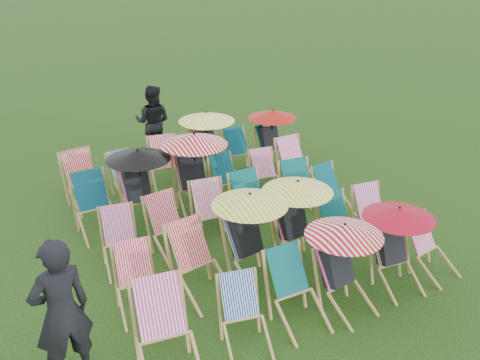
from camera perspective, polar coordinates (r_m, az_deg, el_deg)
name	(u,v)px	position (r m, az deg, el deg)	size (l,w,h in m)	color
ground	(239,236)	(8.92, -0.09, -6.00)	(100.00, 100.00, 0.00)	black
deckchair_0	(167,335)	(6.22, -7.84, -16.07)	(0.76, 1.00, 1.02)	#A9854F
deckchair_1	(245,317)	(6.55, 0.52, -14.41)	(0.68, 0.85, 0.83)	#A9854F
deckchair_2	(298,292)	(6.91, 6.16, -11.76)	(0.63, 0.87, 0.92)	#A9854F
deckchair_3	(345,267)	(7.14, 11.09, -9.06)	(1.02, 1.10, 1.21)	#A9854F
deckchair_4	(397,247)	(7.76, 16.39, -6.85)	(0.99, 1.04, 1.18)	#A9854F
deckchair_5	(432,248)	(8.29, 19.83, -6.88)	(0.67, 0.84, 0.83)	#A9854F
deckchair_6	(138,282)	(7.21, -10.85, -10.67)	(0.65, 0.85, 0.86)	#A9854F
deckchair_7	(200,263)	(7.36, -4.29, -8.84)	(0.80, 1.01, 0.99)	#A9854F
deckchair_8	(252,236)	(7.59, 1.25, -5.98)	(1.09, 1.18, 1.29)	#A9854F
deckchair_9	(298,220)	(8.06, 6.18, -4.31)	(1.06, 1.13, 1.26)	#A9854F
deckchair_10	(339,225)	(8.53, 10.56, -4.70)	(0.64, 0.84, 0.85)	#A9854F
deckchair_11	(376,216)	(8.91, 14.27, -3.74)	(0.64, 0.84, 0.85)	#A9854F
deckchair_12	(121,241)	(8.14, -12.53, -6.40)	(0.66, 0.85, 0.86)	#A9854F
deckchair_13	(171,227)	(8.33, -7.35, -5.03)	(0.72, 0.91, 0.90)	#A9854F
deckchair_14	(213,215)	(8.59, -2.87, -3.74)	(0.70, 0.92, 0.94)	#A9854F
deckchair_15	(255,205)	(8.88, 1.58, -2.65)	(0.67, 0.90, 0.95)	#A9854F
deckchair_16	(303,193)	(9.33, 6.75, -1.37)	(0.71, 0.94, 0.97)	#A9854F
deckchair_17	(334,191)	(9.65, 9.94, -1.17)	(0.60, 0.80, 0.82)	#A9854F
deckchair_18	(96,206)	(9.12, -15.16, -2.72)	(0.68, 0.92, 0.98)	#A9854F
deckchair_19	(140,186)	(9.21, -10.63, -0.60)	(1.09, 1.14, 1.29)	#A9854F
deckchair_20	(195,172)	(9.48, -4.87, 0.86)	(1.18, 1.24, 1.40)	#A9854F
deckchair_21	(229,181)	(9.88, -1.13, -0.09)	(0.63, 0.82, 0.83)	#A9854F
deckchair_22	(267,175)	(10.16, 2.93, 0.59)	(0.62, 0.81, 0.82)	#A9854F
deckchair_23	(298,165)	(10.50, 6.16, 1.64)	(0.67, 0.90, 0.94)	#A9854F
deckchair_24	(85,181)	(10.09, -16.17, -0.11)	(0.78, 0.99, 0.98)	#A9854F
deckchair_25	(128,176)	(10.32, -11.91, 0.45)	(0.68, 0.85, 0.82)	#A9854F
deckchair_26	(166,165)	(10.51, -7.86, 1.63)	(0.77, 0.97, 0.96)	#A9854F
deckchair_27	(206,144)	(10.83, -3.61, 3.83)	(1.13, 1.20, 1.34)	#A9854F
deckchair_28	(240,152)	(11.15, 0.03, 2.99)	(0.59, 0.81, 0.87)	#A9854F
deckchair_29	(273,138)	(11.37, 3.51, 4.50)	(1.03, 1.08, 1.22)	#A9854F
person_left	(61,312)	(6.16, -18.53, -13.23)	(0.65, 0.43, 1.78)	black
person_rear	(153,122)	(11.94, -9.26, 6.11)	(0.80, 0.62, 1.64)	black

